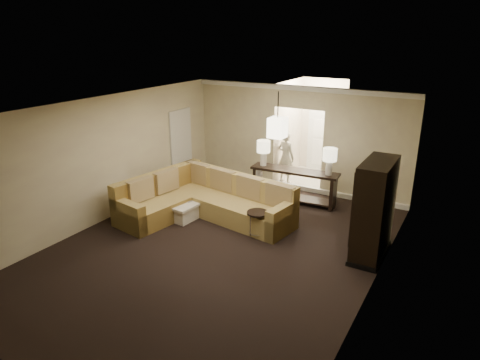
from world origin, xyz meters
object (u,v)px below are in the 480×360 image
Objects in this scene: sectional_sofa at (204,201)px; console_table at (294,183)px; coffee_table at (182,208)px; drink_table at (257,219)px; person at (286,154)px; armoire at (374,211)px.

sectional_sofa is 1.64× the size of console_table.
coffee_table is at bearing -136.50° from console_table.
sectional_sofa reaches higher than drink_table.
person is at bearing 71.05° from coffee_table.
person is (-3.14, 3.01, -0.08)m from armoire.
drink_table is (0.10, -2.18, -0.10)m from console_table.
sectional_sofa reaches higher than console_table.
coffee_table is 2.05m from drink_table.
sectional_sofa is 1.57m from drink_table.
person is at bearing 104.63° from drink_table.
coffee_table is 4.36m from armoire.
coffee_table is at bearing 86.75° from person.
armoire is (4.29, 0.34, 0.71)m from coffee_table.
console_table is 2.97m from armoire.
armoire is 1.15× the size of person.
armoire is at bearing -40.84° from console_table.
coffee_table is 0.47× the size of console_table.
drink_table is 0.34× the size of person.
person is at bearing 87.42° from sectional_sofa.
coffee_table is (-0.50, -0.20, -0.20)m from sectional_sofa.
sectional_sofa is 0.57m from coffee_table.
armoire is (2.35, -1.77, 0.40)m from console_table.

